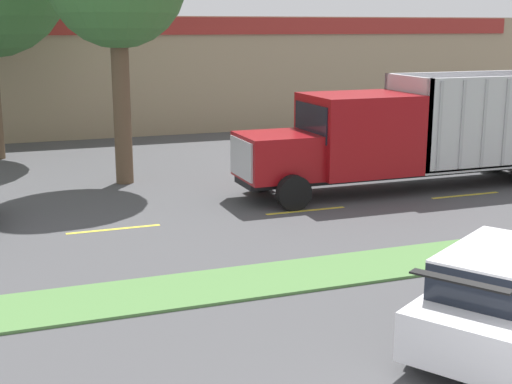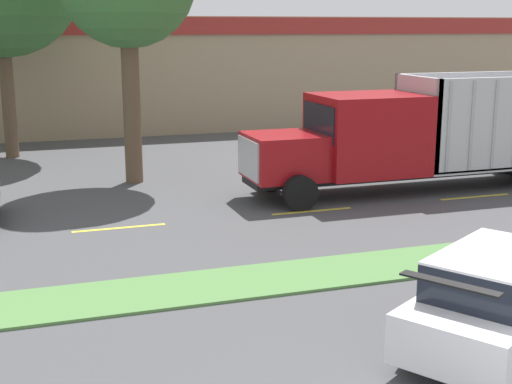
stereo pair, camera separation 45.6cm
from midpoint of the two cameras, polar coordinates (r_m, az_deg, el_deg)
The scene contains 7 objects.
grass_verge at distance 14.80m, azimuth 2.92°, elevation -6.88°, with size 120.00×1.82×0.06m, color #517F42.
centre_line_4 at distance 18.72m, azimuth -10.20°, elevation -2.85°, with size 2.40×0.14×0.01m, color yellow.
centre_line_5 at distance 20.16m, azimuth 5.14°, elevation -1.53°, with size 2.40×0.14×0.01m, color yellow.
centre_line_6 at distance 22.83m, azimuth 17.66°, elevation -0.37°, with size 2.40×0.14×0.01m, color yellow.
dump_truck_lead at distance 22.69m, azimuth 11.91°, elevation 4.13°, with size 11.90×2.85×3.59m.
rally_car at distance 12.11m, azimuth 20.02°, elevation -8.13°, with size 4.60×3.78×1.72m.
store_building_backdrop at distance 40.10m, azimuth -7.23°, elevation 9.72°, with size 39.61×12.10×5.55m.
Camera 2 is at (-4.92, -6.01, 5.09)m, focal length 50.00 mm.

